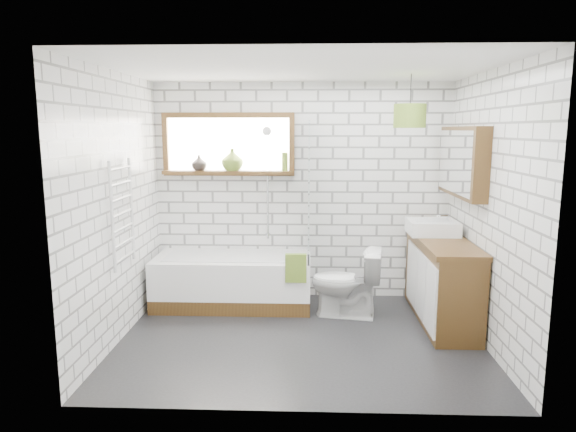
{
  "coord_description": "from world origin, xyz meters",
  "views": [
    {
      "loc": [
        0.07,
        -4.65,
        1.97
      ],
      "look_at": [
        -0.12,
        0.25,
        1.14
      ],
      "focal_mm": 32.0,
      "sensor_mm": 36.0,
      "label": 1
    }
  ],
  "objects_px": {
    "basin": "(432,227)",
    "pendant": "(410,116)",
    "bathtub": "(233,281)",
    "toilet": "(346,283)",
    "vanity": "(441,280)"
  },
  "relations": [
    {
      "from": "basin",
      "to": "pendant",
      "type": "xyz_separation_m",
      "value": [
        -0.34,
        -0.28,
        1.16
      ]
    },
    {
      "from": "basin",
      "to": "pendant",
      "type": "bearing_deg",
      "value": -140.63
    },
    {
      "from": "bathtub",
      "to": "pendant",
      "type": "bearing_deg",
      "value": -12.96
    },
    {
      "from": "basin",
      "to": "toilet",
      "type": "height_order",
      "value": "basin"
    },
    {
      "from": "vanity",
      "to": "pendant",
      "type": "height_order",
      "value": "pendant"
    },
    {
      "from": "vanity",
      "to": "basin",
      "type": "height_order",
      "value": "basin"
    },
    {
      "from": "pendant",
      "to": "bathtub",
      "type": "bearing_deg",
      "value": 167.04
    },
    {
      "from": "bathtub",
      "to": "basin",
      "type": "xyz_separation_m",
      "value": [
        2.17,
        -0.14,
        0.66
      ]
    },
    {
      "from": "bathtub",
      "to": "vanity",
      "type": "bearing_deg",
      "value": -9.77
    },
    {
      "from": "toilet",
      "to": "pendant",
      "type": "relative_size",
      "value": 2.37
    },
    {
      "from": "bathtub",
      "to": "toilet",
      "type": "relative_size",
      "value": 2.35
    },
    {
      "from": "bathtub",
      "to": "basin",
      "type": "height_order",
      "value": "basin"
    },
    {
      "from": "vanity",
      "to": "toilet",
      "type": "distance_m",
      "value": 0.98
    },
    {
      "from": "vanity",
      "to": "toilet",
      "type": "bearing_deg",
      "value": 175.65
    },
    {
      "from": "bathtub",
      "to": "basin",
      "type": "relative_size",
      "value": 3.43
    }
  ]
}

